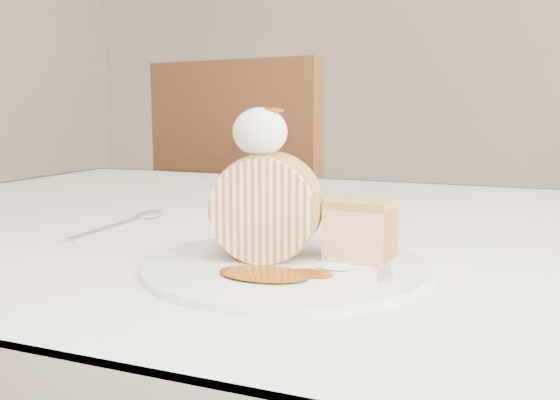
% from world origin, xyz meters
% --- Properties ---
extents(table, '(1.40, 0.90, 0.75)m').
position_xyz_m(table, '(0.00, 0.20, 0.66)').
color(table, silver).
rests_on(table, ground).
extents(chair_far, '(0.55, 0.55, 1.00)m').
position_xyz_m(chair_far, '(-0.43, 0.93, 0.57)').
color(chair_far, brown).
rests_on(chair_far, ground).
extents(plate, '(0.26, 0.26, 0.01)m').
position_xyz_m(plate, '(0.03, -0.02, 0.75)').
color(plate, white).
rests_on(plate, table).
extents(roulade_slice, '(0.10, 0.07, 0.09)m').
position_xyz_m(roulade_slice, '(0.00, -0.01, 0.80)').
color(roulade_slice, '#FFE3B1').
rests_on(roulade_slice, plate).
extents(cake_chunk, '(0.06, 0.05, 0.05)m').
position_xyz_m(cake_chunk, '(0.08, 0.02, 0.78)').
color(cake_chunk, tan).
rests_on(cake_chunk, plate).
extents(whipped_cream, '(0.05, 0.05, 0.04)m').
position_xyz_m(whipped_cream, '(-0.00, -0.02, 0.87)').
color(whipped_cream, white).
rests_on(whipped_cream, roulade_slice).
extents(caramel_drizzle, '(0.02, 0.02, 0.01)m').
position_xyz_m(caramel_drizzle, '(0.01, -0.01, 0.89)').
color(caramel_drizzle, '#703504').
rests_on(caramel_drizzle, whipped_cream).
extents(caramel_pool, '(0.08, 0.05, 0.00)m').
position_xyz_m(caramel_pool, '(0.03, -0.07, 0.76)').
color(caramel_pool, '#703504').
rests_on(caramel_pool, plate).
extents(fork, '(0.06, 0.15, 0.00)m').
position_xyz_m(fork, '(0.11, 0.00, 0.76)').
color(fork, silver).
rests_on(fork, plate).
extents(spoon, '(0.03, 0.17, 0.00)m').
position_xyz_m(spoon, '(-0.23, 0.06, 0.75)').
color(spoon, silver).
rests_on(spoon, table).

